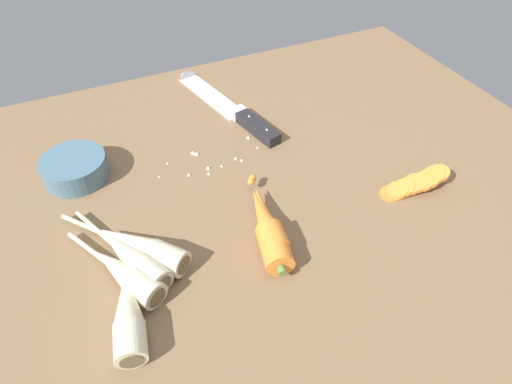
% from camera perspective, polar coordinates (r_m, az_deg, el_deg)
% --- Properties ---
extents(ground_plane, '(1.20, 0.90, 0.04)m').
position_cam_1_polar(ground_plane, '(0.76, -0.63, -0.94)').
color(ground_plane, brown).
extents(chefs_knife, '(0.11, 0.35, 0.04)m').
position_cam_1_polar(chefs_knife, '(0.95, -4.41, 11.54)').
color(chefs_knife, silver).
rests_on(chefs_knife, ground_plane).
extents(whole_carrot, '(0.07, 0.20, 0.04)m').
position_cam_1_polar(whole_carrot, '(0.66, 1.61, -4.62)').
color(whole_carrot, orange).
rests_on(whole_carrot, ground_plane).
extents(whole_carrot_second, '(0.06, 0.16, 0.04)m').
position_cam_1_polar(whole_carrot_second, '(0.67, 1.26, -3.83)').
color(whole_carrot_second, orange).
rests_on(whole_carrot_second, ground_plane).
extents(parsnip_front, '(0.11, 0.18, 0.04)m').
position_cam_1_polar(parsnip_front, '(0.63, -16.60, -10.16)').
color(parsnip_front, beige).
rests_on(parsnip_front, ground_plane).
extents(parsnip_mid_left, '(0.16, 0.19, 0.04)m').
position_cam_1_polar(parsnip_mid_left, '(0.66, -14.72, -6.90)').
color(parsnip_mid_left, beige).
rests_on(parsnip_mid_left, ground_plane).
extents(parsnip_mid_right, '(0.06, 0.21, 0.04)m').
position_cam_1_polar(parsnip_mid_right, '(0.60, -16.24, -14.70)').
color(parsnip_mid_right, beige).
rests_on(parsnip_mid_right, ground_plane).
extents(parsnip_back, '(0.11, 0.20, 0.04)m').
position_cam_1_polar(parsnip_back, '(0.65, -15.89, -8.19)').
color(parsnip_back, beige).
rests_on(parsnip_back, ground_plane).
extents(carrot_slice_stack, '(0.12, 0.05, 0.04)m').
position_cam_1_polar(carrot_slice_stack, '(0.78, 20.08, 1.09)').
color(carrot_slice_stack, orange).
rests_on(carrot_slice_stack, ground_plane).
extents(prep_bowl, '(0.11, 0.11, 0.04)m').
position_cam_1_polar(prep_bowl, '(0.82, -22.51, 2.96)').
color(prep_bowl, slate).
rests_on(prep_bowl, ground_plane).
extents(mince_crumbs, '(0.20, 0.07, 0.01)m').
position_cam_1_polar(mince_crumbs, '(0.81, -5.74, 4.51)').
color(mince_crumbs, silver).
rests_on(mince_crumbs, ground_plane).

